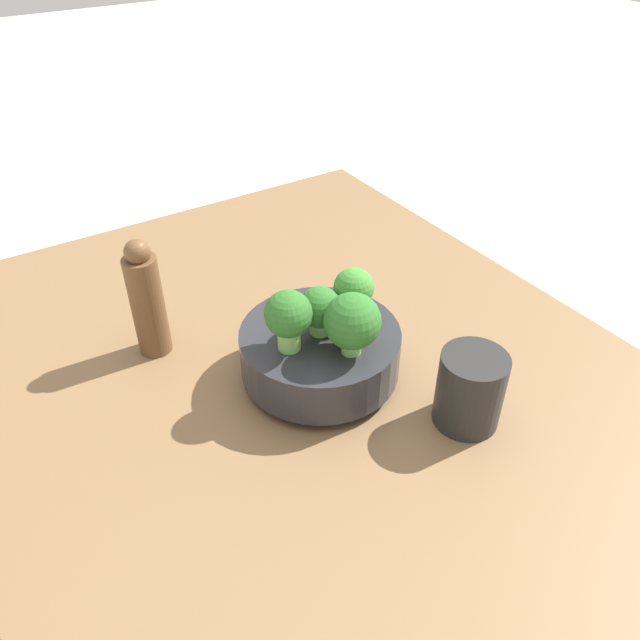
{
  "coord_description": "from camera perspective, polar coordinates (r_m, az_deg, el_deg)",
  "views": [
    {
      "loc": [
        -0.52,
        0.34,
        0.63
      ],
      "look_at": [
        0.02,
        -0.01,
        0.14
      ],
      "focal_mm": 35.0,
      "sensor_mm": 36.0,
      "label": 1
    }
  ],
  "objects": [
    {
      "name": "broccoli_floret_front",
      "position": [
        0.81,
        3.09,
        2.8
      ],
      "size": [
        0.05,
        0.05,
        0.08
      ],
      "color": "#7AB256",
      "rests_on": "bowl"
    },
    {
      "name": "ground_plane",
      "position": [
        0.88,
        0.27,
        -8.48
      ],
      "size": [
        6.0,
        6.0,
        0.0
      ],
      "primitive_type": "plane",
      "color": "beige"
    },
    {
      "name": "pepper_mill",
      "position": [
        0.89,
        -15.55,
        1.75
      ],
      "size": [
        0.05,
        0.05,
        0.18
      ],
      "color": "brown",
      "rests_on": "table"
    },
    {
      "name": "cup",
      "position": [
        0.79,
        13.55,
        -6.2
      ],
      "size": [
        0.08,
        0.08,
        0.1
      ],
      "color": "black",
      "rests_on": "table"
    },
    {
      "name": "bowl",
      "position": [
        0.83,
        -0.0,
        -2.92
      ],
      "size": [
        0.21,
        0.21,
        0.08
      ],
      "color": "#28282D",
      "rests_on": "table"
    },
    {
      "name": "broccoli_floret_center",
      "position": [
        0.79,
        -0.0,
        1.02
      ],
      "size": [
        0.05,
        0.05,
        0.07
      ],
      "color": "#7AB256",
      "rests_on": "bowl"
    },
    {
      "name": "broccoli_floret_left",
      "position": [
        0.75,
        2.96,
        -0.18
      ],
      "size": [
        0.07,
        0.07,
        0.08
      ],
      "color": "#7AB256",
      "rests_on": "bowl"
    },
    {
      "name": "broccoli_floret_back",
      "position": [
        0.76,
        -2.91,
        0.31
      ],
      "size": [
        0.06,
        0.06,
        0.08
      ],
      "color": "#7AB256",
      "rests_on": "bowl"
    },
    {
      "name": "table",
      "position": [
        0.86,
        0.28,
        -7.37
      ],
      "size": [
        1.17,
        0.86,
        0.05
      ],
      "color": "brown",
      "rests_on": "ground_plane"
    }
  ]
}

